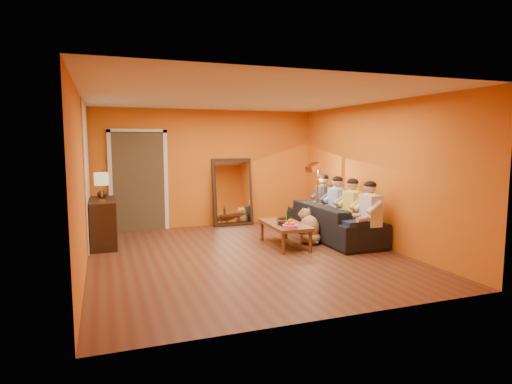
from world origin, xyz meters
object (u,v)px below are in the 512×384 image
object	(u,v)px
vase	(102,193)
sofa	(334,221)
mirror_frame	(233,192)
person_far_left	(370,216)
person_far_right	(324,203)
dog	(309,226)
tumbler	(288,219)
floor_lamp	(318,199)
sideboard	(103,223)
coffee_table	(285,234)
person_mid_right	(337,207)
wine_bottle	(289,215)
laptop	(286,219)
table_lamp	(102,187)
person_mid_left	(353,211)

from	to	relation	value
vase	sofa	bearing A→B (deg)	-15.97
mirror_frame	person_far_left	distance (m)	3.43
mirror_frame	person_far_right	distance (m)	2.11
dog	vase	xyz separation A→B (m)	(-3.63, 1.37, 0.61)
tumbler	floor_lamp	bearing A→B (deg)	32.80
sideboard	person_far_right	distance (m)	4.39
coffee_table	person_far_right	xyz separation A→B (m)	(1.26, 0.84, 0.40)
person_mid_right	wine_bottle	bearing A→B (deg)	-164.38
sideboard	laptop	size ratio (longest dim) A/B	3.49
sideboard	person_mid_right	distance (m)	4.46
floor_lamp	laptop	xyz separation A→B (m)	(-0.86, -0.36, -0.29)
dog	laptop	size ratio (longest dim) A/B	1.98
sideboard	person_far_right	size ratio (longest dim) A/B	0.97
floor_lamp	person_far_right	xyz separation A→B (m)	(0.21, 0.12, -0.11)
sofa	laptop	xyz separation A→B (m)	(-0.95, 0.16, 0.09)
wine_bottle	vase	distance (m)	3.50
sofa	wine_bottle	distance (m)	1.13
vase	person_far_left	bearing A→B (deg)	-26.86
laptop	table_lamp	bearing A→B (deg)	151.37
sofa	wine_bottle	bearing A→B (deg)	102.44
sofa	dog	size ratio (longest dim) A/B	3.54
mirror_frame	laptop	bearing A→B (deg)	-75.04
person_far_right	coffee_table	bearing A→B (deg)	-146.33
coffee_table	laptop	bearing A→B (deg)	64.29
coffee_table	wine_bottle	world-z (taller)	wine_bottle
person_far_left	tumbler	distance (m)	1.48
tumbler	person_mid_right	bearing A→B (deg)	8.38
person_far_right	wine_bottle	xyz separation A→B (m)	(-1.21, -0.89, -0.03)
sideboard	person_mid_right	bearing A→B (deg)	-11.17
sideboard	coffee_table	distance (m)	3.33
mirror_frame	person_far_left	world-z (taller)	mirror_frame
coffee_table	dog	xyz separation A→B (m)	(0.52, 0.03, 0.12)
person_mid_right	tumbler	distance (m)	1.16
sofa	sideboard	bearing A→B (deg)	77.20
person_far_right	vase	xyz separation A→B (m)	(-4.37, 0.56, 0.33)
coffee_table	person_far_right	bearing A→B (deg)	35.18
person_far_left	floor_lamp	bearing A→B (deg)	97.98
sideboard	tumbler	bearing A→B (deg)	-17.69
sideboard	person_mid_right	size ratio (longest dim) A/B	0.97
mirror_frame	floor_lamp	world-z (taller)	mirror_frame
sofa	person_far_left	bearing A→B (deg)	-172.59
dog	wine_bottle	size ratio (longest dim) A/B	2.16
mirror_frame	wine_bottle	distance (m)	2.32
floor_lamp	vase	size ratio (longest dim) A/B	7.58
sideboard	person_mid_left	size ratio (longest dim) A/B	0.97
sofa	laptop	world-z (taller)	sofa
laptop	vase	xyz separation A→B (m)	(-3.29, 1.05, 0.51)
sofa	person_mid_right	size ratio (longest dim) A/B	1.94
floor_lamp	person_mid_right	distance (m)	0.49
person_far_left	tumbler	xyz separation A→B (m)	(-1.14, 0.93, -0.15)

